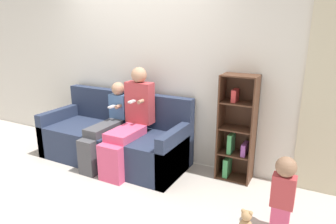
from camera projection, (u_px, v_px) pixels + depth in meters
ground_plane at (100, 178)px, 3.85m from camera, size 14.00×14.00×0.00m
back_wall at (140, 69)px, 4.35m from camera, size 10.00×0.06×2.55m
curtain_panel at (332, 100)px, 3.23m from camera, size 0.60×0.04×2.24m
couch at (115, 140)px, 4.29m from camera, size 2.12×0.87×0.96m
adult_seated at (131, 119)px, 3.96m from camera, size 0.38×0.85×1.36m
child_seated at (106, 124)px, 4.12m from camera, size 0.28×0.86×1.12m
toddler_standing at (283, 191)px, 2.76m from camera, size 0.21×0.19×0.76m
bookshelf at (237, 131)px, 3.72m from camera, size 0.43×0.30×1.33m
teddy_bear at (246, 223)px, 2.78m from camera, size 0.13×0.11×0.26m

